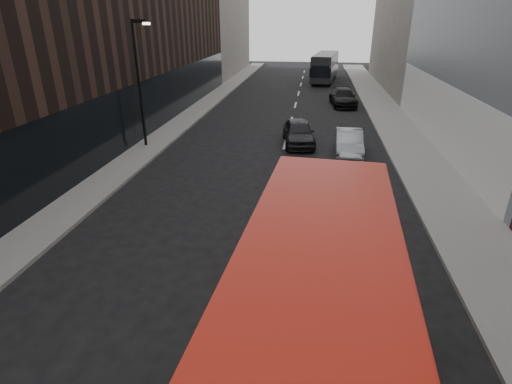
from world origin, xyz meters
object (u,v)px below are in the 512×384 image
at_px(street_lamp, 140,76).
at_px(car_a, 299,132).
at_px(car_c, 343,97).
at_px(grey_bus, 325,67).
at_px(car_b, 349,143).

height_order(street_lamp, car_a, street_lamp).
bearing_deg(car_c, street_lamp, -135.96).
xyz_separation_m(car_a, car_c, (3.37, 12.40, -0.03)).
distance_m(street_lamp, grey_bus, 31.05).
bearing_deg(car_c, car_a, -110.46).
height_order(grey_bus, car_c, grey_bus).
bearing_deg(car_a, street_lamp, -175.22).
bearing_deg(car_a, car_c, 67.06).
xyz_separation_m(street_lamp, car_c, (12.39, 14.40, -3.46)).
xyz_separation_m(grey_bus, car_c, (1.45, -14.56, -1.01)).
height_order(car_a, car_c, car_a).
relative_size(car_b, car_c, 0.84).
height_order(car_b, car_c, car_c).
bearing_deg(street_lamp, car_c, 49.28).
distance_m(car_a, car_c, 12.85).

